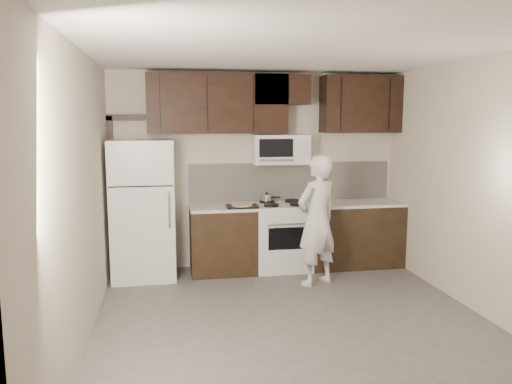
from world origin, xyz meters
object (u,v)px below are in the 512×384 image
object	(u,v)px
stove	(282,236)
person	(317,220)
microwave	(280,149)
refrigerator	(143,210)

from	to	relation	value
stove	person	bearing A→B (deg)	-68.56
microwave	person	xyz separation A→B (m)	(0.28, -0.83, -0.83)
refrigerator	person	world-z (taller)	refrigerator
stove	microwave	world-z (taller)	microwave
stove	refrigerator	world-z (taller)	refrigerator
person	refrigerator	bearing A→B (deg)	-44.80
stove	refrigerator	size ratio (longest dim) A/B	0.52
stove	person	distance (m)	0.85
microwave	refrigerator	size ratio (longest dim) A/B	0.42
refrigerator	person	distance (m)	2.23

